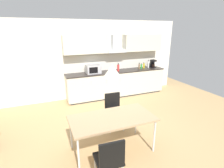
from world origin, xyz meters
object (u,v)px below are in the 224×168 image
at_px(chair_far_right, 114,107).
at_px(bottle_yellow, 144,66).
at_px(bottle_green, 141,66).
at_px(bottle_red, 118,68).
at_px(coffee_maker, 153,64).
at_px(microwave, 93,69).
at_px(bottle_white, 148,64).
at_px(bottle_brown, 139,66).
at_px(pendant_lamp, 112,71).
at_px(dining_table, 112,119).
at_px(chair_near_left, 110,158).

bearing_deg(chair_far_right, bottle_yellow, 44.04).
bearing_deg(bottle_green, bottle_red, -175.59).
bearing_deg(coffee_maker, microwave, -179.37).
bearing_deg(microwave, bottle_white, 0.94).
bearing_deg(microwave, chair_far_right, -92.72).
xyz_separation_m(bottle_brown, pendant_lamp, (-2.26, -2.81, 0.62)).
height_order(bottle_green, pendant_lamp, pendant_lamp).
xyz_separation_m(bottle_brown, dining_table, (-2.26, -2.81, -0.34)).
height_order(bottle_green, chair_far_right, bottle_green).
distance_m(bottle_red, dining_table, 3.08).
height_order(bottle_white, chair_near_left, bottle_white).
height_order(bottle_white, bottle_green, bottle_white).
bearing_deg(microwave, dining_table, -99.41).
distance_m(chair_far_right, pendant_lamp, 1.42).
height_order(bottle_brown, chair_far_right, bottle_brown).
distance_m(bottle_brown, dining_table, 3.62).
height_order(microwave, bottle_green, microwave).
height_order(coffee_maker, pendant_lamp, pendant_lamp).
xyz_separation_m(coffee_maker, dining_table, (-2.87, -2.81, -0.39)).
xyz_separation_m(coffee_maker, bottle_green, (-0.51, -0.00, -0.07)).
relative_size(bottle_brown, dining_table, 0.14).
bearing_deg(coffee_maker, bottle_white, 176.99).
bearing_deg(bottle_white, bottle_brown, -178.21).
height_order(bottle_brown, dining_table, bottle_brown).
height_order(microwave, bottle_red, bottle_red).
distance_m(coffee_maker, chair_near_left, 4.88).
relative_size(microwave, bottle_yellow, 2.20).
height_order(coffee_maker, chair_near_left, coffee_maker).
distance_m(bottle_yellow, pendant_lamp, 3.83).
height_order(chair_far_right, pendant_lamp, pendant_lamp).
bearing_deg(microwave, chair_near_left, -103.02).
height_order(microwave, bottle_yellow, microwave).
distance_m(chair_far_right, chair_near_left, 1.76).
bearing_deg(chair_far_right, dining_table, -114.75).
height_order(microwave, pendant_lamp, pendant_lamp).
distance_m(coffee_maker, bottle_brown, 0.61).
bearing_deg(pendant_lamp, bottle_red, 63.54).
height_order(bottle_white, bottle_red, bottle_white).
height_order(bottle_green, dining_table, bottle_green).
bearing_deg(chair_near_left, bottle_green, 52.98).
bearing_deg(bottle_yellow, dining_table, -131.14).
height_order(microwave, chair_near_left, microwave).
bearing_deg(bottle_yellow, bottle_white, -7.62).
distance_m(bottle_green, dining_table, 3.68).
distance_m(microwave, pendant_lamp, 2.88).
height_order(bottle_red, bottle_yellow, bottle_red).
bearing_deg(pendant_lamp, bottle_green, 50.05).
distance_m(bottle_white, bottle_yellow, 0.19).
xyz_separation_m(bottle_white, chair_far_right, (-2.31, -2.03, -0.53)).
bearing_deg(bottle_yellow, chair_far_right, -135.96).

